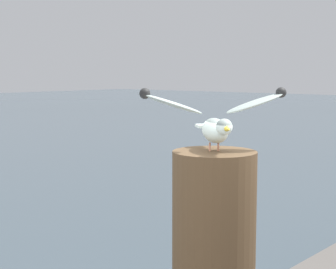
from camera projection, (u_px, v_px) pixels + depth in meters
seagull at (215, 120)px, 2.22m from camera, size 0.53×0.46×0.26m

